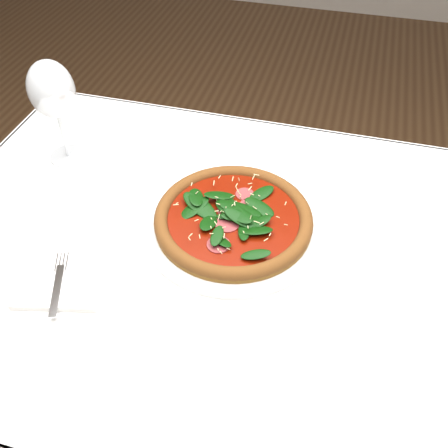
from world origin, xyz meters
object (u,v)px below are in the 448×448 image
(plate, at_px, (233,224))
(wine_glass, at_px, (52,92))
(pizza, at_px, (233,216))
(napkin, at_px, (58,293))

(plate, bearing_deg, wine_glass, 163.92)
(pizza, height_order, napkin, pizza)
(plate, xyz_separation_m, napkin, (-0.23, -0.22, -0.00))
(napkin, bearing_deg, wine_glass, 114.98)
(pizza, bearing_deg, wine_glass, 163.92)
(pizza, distance_m, wine_glass, 0.42)
(wine_glass, distance_m, napkin, 0.39)
(pizza, distance_m, napkin, 0.32)
(plate, bearing_deg, pizza, -45.00)
(pizza, relative_size, wine_glass, 1.41)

